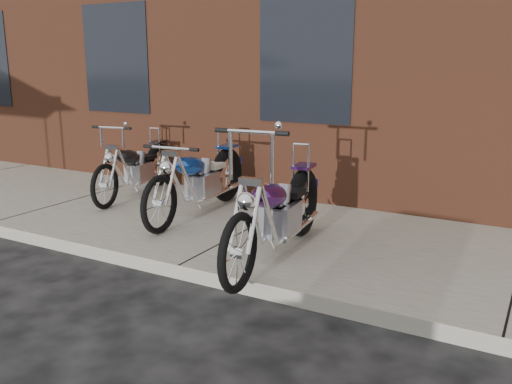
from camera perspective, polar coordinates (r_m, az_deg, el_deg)
The scene contains 5 objects.
ground at distance 5.60m, azimuth -8.15°, elevation -9.10°, with size 120.00×120.00×0.00m, color black.
sidewalk at distance 6.75m, azimuth -0.44°, elevation -4.32°, with size 22.00×3.00×0.15m, color slate.
chopper_purple at distance 5.57m, azimuth 2.29°, elevation -2.49°, with size 0.62×2.52×1.41m.
chopper_blue at distance 7.23m, azimuth -5.99°, elevation 1.06°, with size 0.60×2.46×1.07m.
chopper_third at distance 8.44m, azimuth -12.54°, elevation 2.30°, with size 0.65×2.19×1.12m.
Camera 1 is at (3.18, -4.08, 2.13)m, focal length 38.00 mm.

